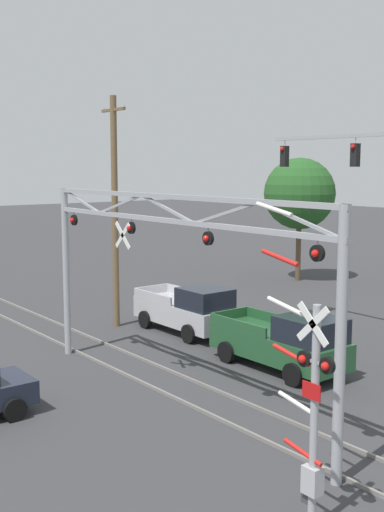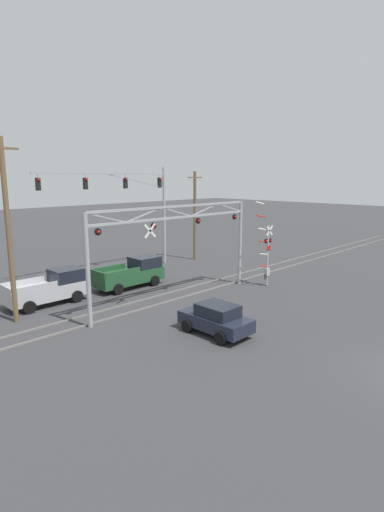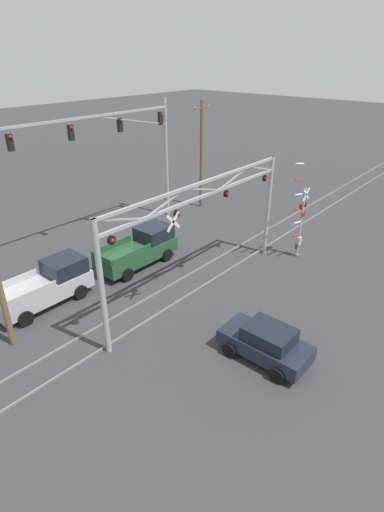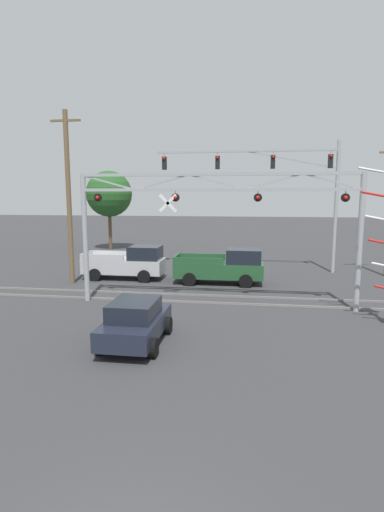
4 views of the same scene
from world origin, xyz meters
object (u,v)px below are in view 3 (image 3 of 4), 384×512
object	(u,v)px
crossing_gantry	(203,218)
pickup_truck_following	(47,285)
utility_pole_right	(202,154)
sedan_waiting	(266,342)
pickup_truck_lead	(140,249)
traffic_signal_span	(134,142)
crossing_signal_mast	(300,223)

from	to	relation	value
crossing_gantry	pickup_truck_following	bearing A→B (deg)	137.73
crossing_gantry	utility_pole_right	distance (m)	13.68
crossing_gantry	sedan_waiting	xyz separation A→B (m)	(-2.32, -5.44, -3.54)
pickup_truck_following	pickup_truck_lead	bearing A→B (deg)	-4.52
traffic_signal_span	pickup_truck_lead	xyz separation A→B (m)	(-4.02, -4.60, -5.23)
traffic_signal_span	pickup_truck_following	distance (m)	12.11
pickup_truck_lead	pickup_truck_following	bearing A→B (deg)	175.48
pickup_truck_following	crossing_signal_mast	bearing A→B (deg)	-28.91
crossing_signal_mast	pickup_truck_following	xyz separation A→B (m)	(-13.28, 7.34, -1.28)
sedan_waiting	utility_pole_right	size ratio (longest dim) A/B	0.45
crossing_gantry	utility_pole_right	xyz separation A→B (m)	(10.50, 8.77, 0.06)
pickup_truck_following	utility_pole_right	distance (m)	17.18
crossing_signal_mast	sedan_waiting	size ratio (longest dim) A/B	1.65
crossing_gantry	sedan_waiting	world-z (taller)	crossing_gantry
sedan_waiting	utility_pole_right	bearing A→B (deg)	47.93
utility_pole_right	sedan_waiting	bearing A→B (deg)	-132.07
crossing_gantry	traffic_signal_span	world-z (taller)	traffic_signal_span
utility_pole_right	pickup_truck_lead	bearing A→B (deg)	-159.99
traffic_signal_span	pickup_truck_following	xyz separation A→B (m)	(-10.11, -4.12, -5.23)
crossing_signal_mast	sedan_waiting	world-z (taller)	crossing_signal_mast
pickup_truck_lead	crossing_gantry	bearing A→B (deg)	-90.99
crossing_gantry	pickup_truck_lead	distance (m)	5.99
crossing_gantry	crossing_signal_mast	bearing A→B (deg)	-14.45
sedan_waiting	pickup_truck_lead	bearing A→B (deg)	76.97
traffic_signal_span	pickup_truck_lead	distance (m)	8.04
pickup_truck_following	utility_pole_right	size ratio (longest dim) A/B	0.59
sedan_waiting	crossing_signal_mast	bearing A→B (deg)	20.37
crossing_gantry	pickup_truck_lead	bearing A→B (deg)	89.01
pickup_truck_lead	utility_pole_right	world-z (taller)	utility_pole_right
traffic_signal_span	pickup_truck_lead	world-z (taller)	traffic_signal_span
pickup_truck_lead	pickup_truck_following	world-z (taller)	same
crossing_signal_mast	traffic_signal_span	size ratio (longest dim) A/B	0.51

